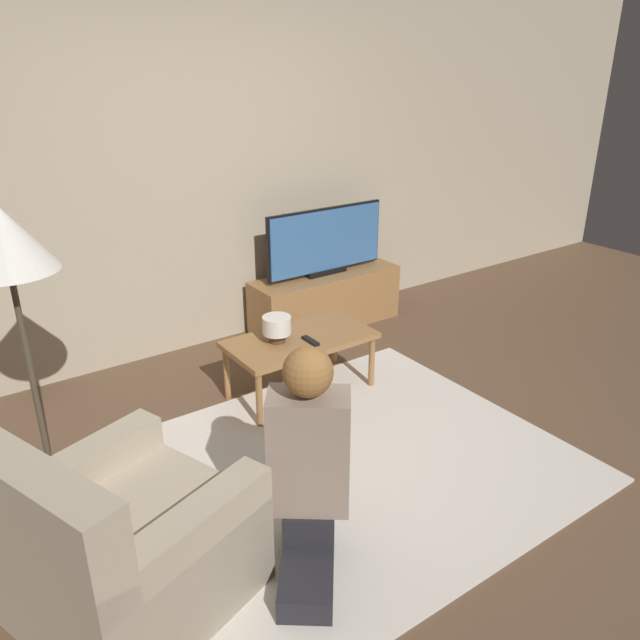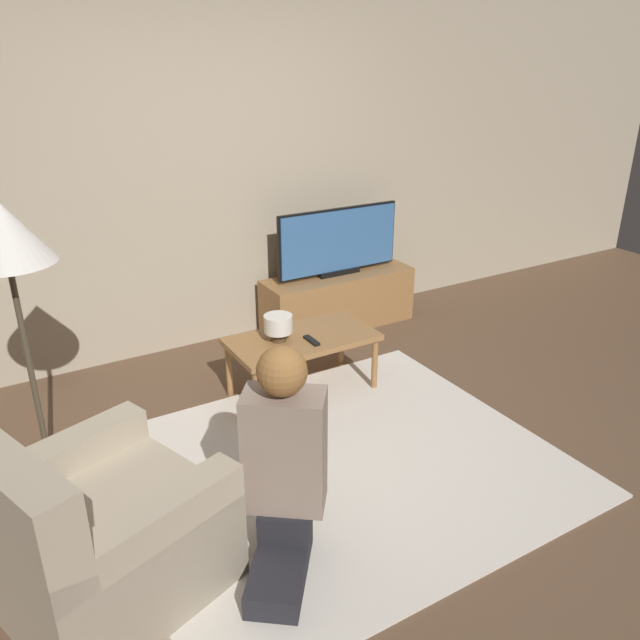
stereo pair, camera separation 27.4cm
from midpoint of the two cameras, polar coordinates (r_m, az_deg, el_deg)
name	(u,v)px [view 1 (the left image)]	position (r m, az deg, el deg)	size (l,w,h in m)	color
ground_plane	(349,465)	(3.48, 0.33, -13.21)	(10.00, 10.00, 0.00)	brown
wall_back	(183,174)	(4.58, -14.14, 12.84)	(10.00, 0.06, 2.60)	tan
rug	(349,464)	(3.48, 0.34, -13.10)	(2.28, 1.95, 0.02)	silver
tv_stand	(326,300)	(5.07, -1.02, 1.83)	(1.25, 0.38, 0.45)	olive
tv	(326,241)	(4.92, -1.09, 7.21)	(1.06, 0.08, 0.53)	black
coffee_table	(300,343)	(4.00, -3.79, -2.18)	(0.94, 0.49, 0.40)	olive
floor_lamp	(6,251)	(3.18, -29.03, 5.47)	(0.45, 0.45, 1.47)	#4C4233
armchair	(124,550)	(2.74, -20.39, -19.21)	(1.03, 1.00, 0.84)	#B7A88E
person_kneeling	(309,458)	(2.66, -4.06, -12.54)	(0.69, 0.80, 1.01)	#232328
table_lamp	(277,327)	(3.88, -5.99, -0.66)	(0.18, 0.18, 0.17)	#4C3823
remote	(311,341)	(3.90, -2.89, -1.94)	(0.04, 0.15, 0.02)	black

